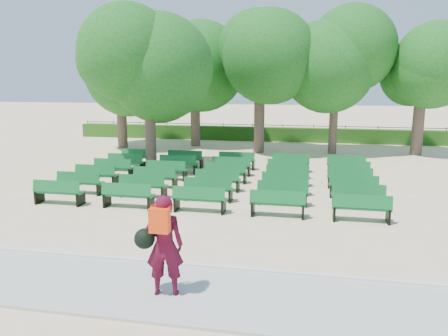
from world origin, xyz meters
The scene contains 9 objects.
ground centered at (0.00, 0.00, 0.00)m, with size 120.00×120.00×0.00m, color beige.
paving centered at (0.00, -7.40, 0.03)m, with size 30.00×2.20×0.06m, color #AEAFAA.
curb centered at (0.00, -6.25, 0.05)m, with size 30.00×0.12×0.10m, color silver.
hedge centered at (0.00, 14.00, 0.45)m, with size 26.00×0.70×0.90m, color #245415.
fence centered at (0.00, 14.40, 0.00)m, with size 26.00×0.10×1.02m, color black, non-canonical shape.
tree_line centered at (0.00, 10.00, 0.00)m, with size 21.80×6.80×7.04m, color #1B5F1C, non-canonical shape.
bench_array centered at (-0.32, 0.97, 0.08)m, with size 1.60×0.54×1.00m.
tree_among centered at (-3.92, 3.16, 4.20)m, with size 4.39×4.39×6.20m.
person centered at (0.34, -7.56, 1.01)m, with size 0.91×0.58×1.85m.
Camera 1 is at (2.85, -14.51, 3.83)m, focal length 35.00 mm.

